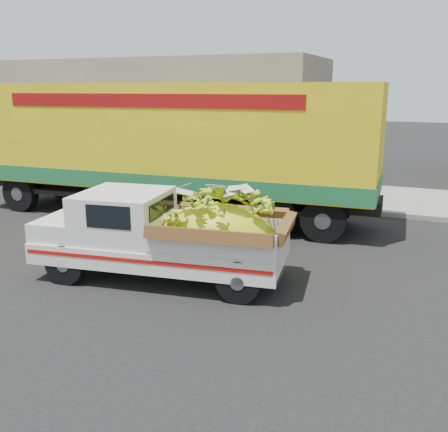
% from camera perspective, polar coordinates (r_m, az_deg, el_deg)
% --- Properties ---
extents(ground, '(100.00, 100.00, 0.00)m').
position_cam_1_polar(ground, '(11.18, -11.78, -5.06)').
color(ground, black).
rests_on(ground, ground).
extents(curb, '(60.00, 0.25, 0.15)m').
position_cam_1_polar(curb, '(16.56, 0.73, 1.93)').
color(curb, gray).
rests_on(curb, ground).
extents(sidewalk, '(60.00, 4.00, 0.14)m').
position_cam_1_polar(sidewalk, '(18.48, 3.21, 3.22)').
color(sidewalk, gray).
rests_on(sidewalk, ground).
extents(building_left, '(18.00, 6.00, 5.00)m').
position_cam_1_polar(building_left, '(26.98, -8.76, 11.85)').
color(building_left, gray).
rests_on(building_left, ground).
extents(pickup_truck, '(5.07, 2.45, 1.71)m').
position_cam_1_polar(pickup_truck, '(9.68, -5.20, -2.17)').
color(pickup_truck, black).
rests_on(pickup_truck, ground).
extents(semi_trailer, '(12.04, 3.12, 3.80)m').
position_cam_1_polar(semi_trailer, '(14.45, -6.50, 8.21)').
color(semi_trailer, black).
rests_on(semi_trailer, ground).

